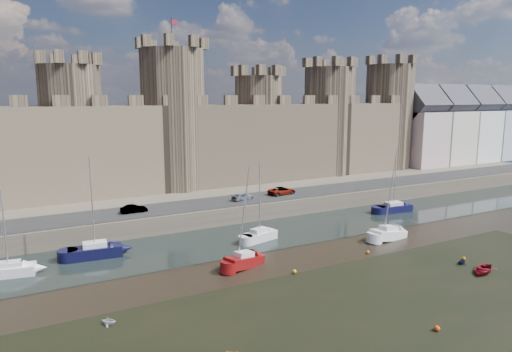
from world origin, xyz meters
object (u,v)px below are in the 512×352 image
object	(u,v)px
sailboat_1	(95,251)
car_1	(134,209)
car_2	(243,197)
sailboat_3	(394,207)
sailboat_5	(388,233)
sailboat_2	(260,235)
sailboat_4	(244,260)
car_3	(282,191)
sailboat_0	(9,270)

from	to	relation	value
sailboat_1	car_1	bearing A→B (deg)	58.21
car_2	sailboat_3	size ratio (longest dim) A/B	0.38
sailboat_5	sailboat_3	bearing A→B (deg)	36.61
car_2	sailboat_2	bearing A→B (deg)	146.35
car_2	sailboat_5	size ratio (longest dim) A/B	0.34
sailboat_3	sailboat_4	size ratio (longest dim) A/B	0.93
car_1	sailboat_5	world-z (taller)	sailboat_5
car_3	sailboat_1	xyz separation A→B (m)	(-29.84, -8.91, -2.27)
car_1	car_2	bearing A→B (deg)	-90.69
sailboat_2	sailboat_5	world-z (taller)	sailboat_5
car_1	sailboat_1	distance (m)	10.73
car_2	sailboat_4	world-z (taller)	sailboat_4
car_1	sailboat_4	xyz separation A→B (m)	(7.19, -18.59, -2.29)
sailboat_0	sailboat_5	world-z (taller)	sailboat_5
car_1	sailboat_3	bearing A→B (deg)	-103.63
sailboat_4	sailboat_2	bearing A→B (deg)	32.13
car_1	car_2	xyz separation A→B (m)	(16.22, -0.01, -0.03)
sailboat_1	sailboat_2	xyz separation A→B (m)	(19.20, -3.29, -0.07)
car_3	sailboat_2	world-z (taller)	sailboat_2
sailboat_0	sailboat_3	bearing A→B (deg)	11.44
car_3	sailboat_0	world-z (taller)	sailboat_0
car_3	sailboat_2	size ratio (longest dim) A/B	0.46
car_3	sailboat_4	xyz separation A→B (m)	(-16.28, -19.16, -2.36)
sailboat_3	sailboat_0	bearing A→B (deg)	-172.36
car_1	car_3	world-z (taller)	car_3
car_2	sailboat_1	size ratio (longest dim) A/B	0.33
sailboat_5	car_1	bearing A→B (deg)	139.81
sailboat_3	sailboat_5	xyz separation A→B (m)	(-10.57, -9.81, 0.00)
car_1	sailboat_5	size ratio (longest dim) A/B	0.32
sailboat_1	sailboat_2	world-z (taller)	sailboat_1
car_3	sailboat_0	size ratio (longest dim) A/B	0.50
sailboat_5	sailboat_0	bearing A→B (deg)	162.12
car_3	sailboat_5	size ratio (longest dim) A/B	0.42
sailboat_4	sailboat_5	bearing A→B (deg)	-18.87
car_1	sailboat_2	size ratio (longest dim) A/B	0.35
sailboat_1	sailboat_5	bearing A→B (deg)	-11.23
car_1	sailboat_2	xyz separation A→B (m)	(12.84, -11.64, -2.27)
sailboat_5	car_2	bearing A→B (deg)	115.34
car_3	sailboat_3	world-z (taller)	sailboat_3
car_2	sailboat_0	size ratio (longest dim) A/B	0.41
car_1	sailboat_3	xyz separation A→B (m)	(38.23, -8.79, -2.30)
car_2	sailboat_4	bearing A→B (deg)	136.66
car_1	sailboat_1	xyz separation A→B (m)	(-6.37, -8.35, -2.20)
sailboat_1	car_2	bearing A→B (deg)	25.82
car_1	car_2	distance (m)	16.22
sailboat_0	sailboat_1	xyz separation A→B (m)	(8.58, 1.50, 0.14)
sailboat_2	sailboat_0	bearing A→B (deg)	161.61
sailboat_4	sailboat_1	bearing A→B (deg)	124.11
car_3	sailboat_5	distance (m)	19.77
car_3	sailboat_1	world-z (taller)	sailboat_1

